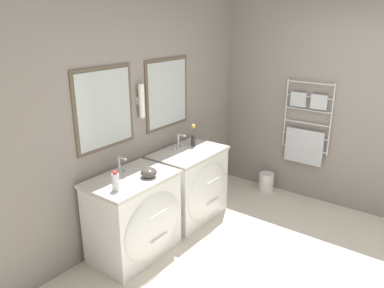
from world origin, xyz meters
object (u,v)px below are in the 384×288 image
vanity_right (191,185)px  amenity_bowl (149,173)px  flower_vase (193,137)px  vanity_left (136,217)px  toiletry_bottle (116,182)px  waste_bin (266,182)px

vanity_right → amenity_bowl: size_ratio=5.53×
vanity_right → flower_vase: (0.18, 0.10, 0.52)m
vanity_left → toiletry_bottle: (-0.28, -0.06, 0.50)m
vanity_left → flower_vase: (1.10, 0.10, 0.52)m
vanity_right → toiletry_bottle: 1.30m
vanity_right → amenity_bowl: bearing=-173.3°
flower_vase → waste_bin: size_ratio=1.05×
vanity_left → amenity_bowl: amenity_bowl is taller
vanity_left → toiletry_bottle: size_ratio=4.81×
vanity_left → vanity_right: 0.93m
amenity_bowl → waste_bin: (2.02, -0.31, -0.76)m
toiletry_bottle → flower_vase: size_ratio=0.66×
vanity_left → amenity_bowl: 0.48m
toiletry_bottle → amenity_bowl: toiletry_bottle is taller
vanity_right → toiletry_bottle: toiletry_bottle is taller
amenity_bowl → vanity_right: bearing=6.7°
flower_vase → waste_bin: (1.03, -0.50, -0.82)m
waste_bin → flower_vase: bearing=153.9°
vanity_left → toiletry_bottle: bearing=-168.1°
toiletry_bottle → amenity_bowl: size_ratio=1.15×
vanity_left → vanity_right: (0.93, 0.00, 0.00)m
toiletry_bottle → waste_bin: (2.41, -0.35, -0.79)m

